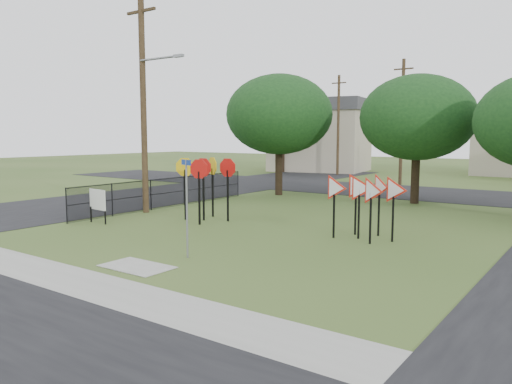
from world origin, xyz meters
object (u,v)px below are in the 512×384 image
stop_sign_cluster (206,174)px  yield_sign_cluster (365,191)px  info_board (98,201)px  street_name_sign (187,202)px

stop_sign_cluster → yield_sign_cluster: 7.06m
stop_sign_cluster → yield_sign_cluster: stop_sign_cluster is taller
yield_sign_cluster → info_board: (-10.22, -3.51, -0.75)m
street_name_sign → yield_sign_cluster: size_ratio=0.99×
street_name_sign → info_board: 7.43m
street_name_sign → info_board: street_name_sign is taller
stop_sign_cluster → info_board: stop_sign_cluster is taller
stop_sign_cluster → info_board: (-3.18, -3.12, -1.03)m
street_name_sign → stop_sign_cluster: bearing=126.6°
street_name_sign → yield_sign_cluster: street_name_sign is taller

